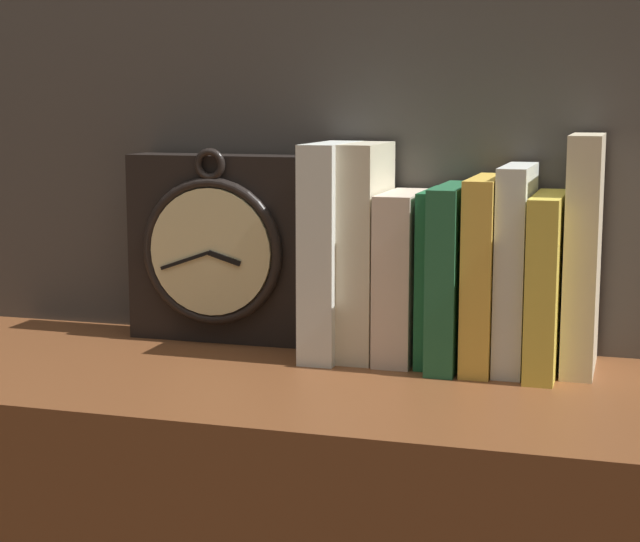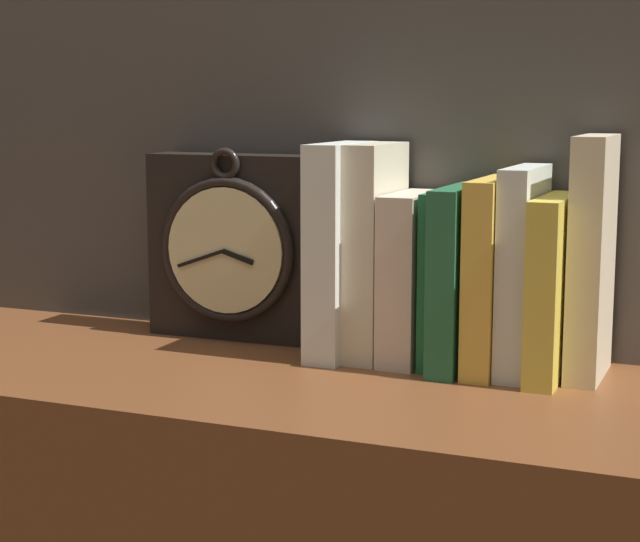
% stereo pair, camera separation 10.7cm
% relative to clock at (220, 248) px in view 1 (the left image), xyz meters
% --- Properties ---
extents(clock, '(0.22, 0.07, 0.23)m').
position_rel_clock_xyz_m(clock, '(0.00, 0.00, 0.00)').
color(clock, black).
rests_on(clock, bookshelf).
extents(book_slot0_white, '(0.04, 0.13, 0.23)m').
position_rel_clock_xyz_m(book_slot0_white, '(0.14, -0.03, 0.01)').
color(book_slot0_white, white).
rests_on(book_slot0_white, bookshelf).
extents(book_slot1_cream, '(0.04, 0.12, 0.23)m').
position_rel_clock_xyz_m(book_slot1_cream, '(0.18, -0.03, 0.01)').
color(book_slot1_cream, beige).
rests_on(book_slot1_cream, bookshelf).
extents(book_slot2_cream, '(0.04, 0.12, 0.18)m').
position_rel_clock_xyz_m(book_slot2_cream, '(0.22, -0.03, -0.02)').
color(book_slot2_cream, beige).
rests_on(book_slot2_cream, bookshelf).
extents(book_slot3_green, '(0.01, 0.12, 0.19)m').
position_rel_clock_xyz_m(book_slot3_green, '(0.25, -0.03, -0.02)').
color(book_slot3_green, '#1F6A3D').
rests_on(book_slot3_green, bookshelf).
extents(book_slot4_green, '(0.03, 0.14, 0.19)m').
position_rel_clock_xyz_m(book_slot4_green, '(0.28, -0.04, -0.01)').
color(book_slot4_green, '#266640').
rests_on(book_slot4_green, bookshelf).
extents(book_slot5_yellow, '(0.03, 0.13, 0.20)m').
position_rel_clock_xyz_m(book_slot5_yellow, '(0.31, -0.04, -0.01)').
color(book_slot5_yellow, '#EEBC47').
rests_on(book_slot5_yellow, bookshelf).
extents(book_slot6_white, '(0.03, 0.13, 0.21)m').
position_rel_clock_xyz_m(book_slot6_white, '(0.34, -0.03, -0.00)').
color(book_slot6_white, silver).
rests_on(book_slot6_white, bookshelf).
extents(book_slot7_yellow, '(0.03, 0.14, 0.18)m').
position_rel_clock_xyz_m(book_slot7_yellow, '(0.38, -0.04, -0.02)').
color(book_slot7_yellow, '#DFC646').
rests_on(book_slot7_yellow, bookshelf).
extents(book_slot8_cream, '(0.03, 0.11, 0.25)m').
position_rel_clock_xyz_m(book_slot8_cream, '(0.41, -0.02, 0.01)').
color(book_slot8_cream, beige).
rests_on(book_slot8_cream, bookshelf).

